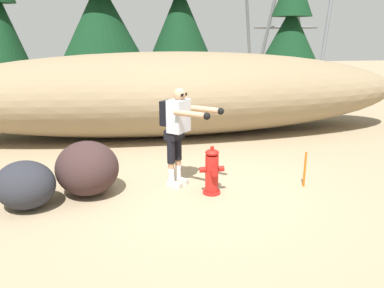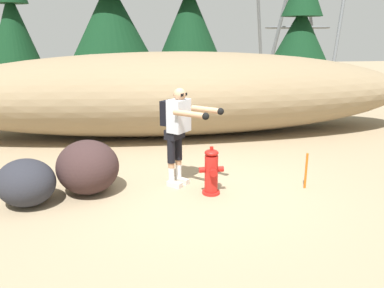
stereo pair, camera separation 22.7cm
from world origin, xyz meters
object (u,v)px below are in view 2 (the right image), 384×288
(boulder_large, at_px, (88,167))
(survey_stake, at_px, (306,171))
(boulder_mid, at_px, (26,183))
(fire_hydrant, at_px, (211,172))
(utility_worker, at_px, (178,125))

(boulder_large, xyz_separation_m, survey_stake, (3.51, -0.34, -0.13))
(boulder_mid, distance_m, survey_stake, 4.37)
(boulder_large, height_order, survey_stake, boulder_large)
(fire_hydrant, bearing_deg, boulder_mid, -179.92)
(utility_worker, height_order, boulder_large, utility_worker)
(utility_worker, xyz_separation_m, boulder_mid, (-2.32, -0.43, -0.69))
(utility_worker, relative_size, boulder_large, 1.60)
(utility_worker, height_order, survey_stake, utility_worker)
(fire_hydrant, xyz_separation_m, boulder_mid, (-2.78, -0.00, -0.01))
(utility_worker, bearing_deg, survey_stake, 30.52)
(fire_hydrant, relative_size, survey_stake, 1.30)
(utility_worker, distance_m, boulder_large, 1.59)
(utility_worker, bearing_deg, boulder_mid, -127.55)
(fire_hydrant, distance_m, boulder_mid, 2.78)
(fire_hydrant, bearing_deg, boulder_large, 169.66)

